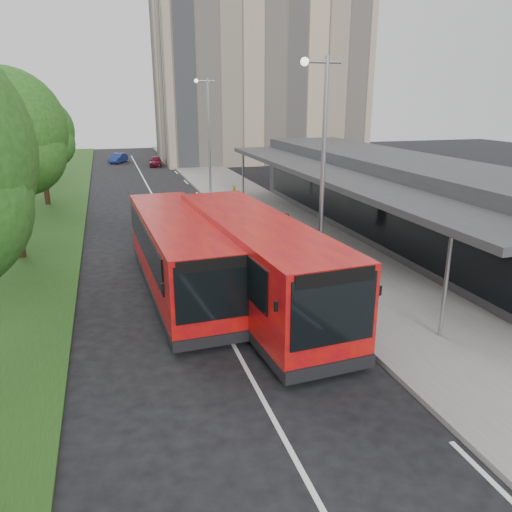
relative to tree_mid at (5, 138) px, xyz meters
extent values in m
plane|color=black|center=(7.01, -9.05, -5.25)|extent=(120.00, 120.00, 0.00)
cube|color=slate|center=(13.01, 10.95, -5.17)|extent=(5.00, 80.00, 0.15)
cube|color=#1D4215|center=(0.01, 10.95, -5.20)|extent=(5.00, 80.00, 0.10)
cube|color=silver|center=(7.01, 5.95, -5.24)|extent=(0.12, 70.00, 0.01)
cube|color=silver|center=(10.31, -17.05, -5.24)|extent=(0.12, 2.00, 0.01)
cube|color=silver|center=(10.31, -11.05, -5.24)|extent=(0.12, 2.00, 0.01)
cube|color=silver|center=(10.31, -5.05, -5.24)|extent=(0.12, 2.00, 0.01)
cube|color=silver|center=(10.31, 0.95, -5.24)|extent=(0.12, 2.00, 0.01)
cube|color=silver|center=(10.31, 6.95, -5.24)|extent=(0.12, 2.00, 0.01)
cube|color=silver|center=(10.31, 12.95, -5.24)|extent=(0.12, 2.00, 0.01)
cube|color=silver|center=(10.31, 18.95, -5.24)|extent=(0.12, 2.00, 0.01)
cube|color=silver|center=(10.31, 24.95, -5.24)|extent=(0.12, 2.00, 0.01)
cube|color=silver|center=(10.31, 30.95, -5.24)|extent=(0.12, 2.00, 0.01)
cube|color=silver|center=(10.31, 36.95, -5.24)|extent=(0.12, 2.00, 0.01)
cube|color=tan|center=(21.01, 32.95, 3.75)|extent=(22.00, 12.00, 18.00)
cube|color=#303032|center=(18.01, -1.05, -3.25)|extent=(5.00, 26.00, 4.00)
cube|color=black|center=(15.49, -1.05, -3.65)|extent=(0.06, 24.00, 2.20)
cube|color=#303032|center=(14.21, -1.05, -1.95)|extent=(2.80, 26.00, 0.25)
cylinder|color=gray|center=(12.91, -12.05, -3.60)|extent=(0.12, 0.12, 3.30)
cylinder|color=gray|center=(12.91, 9.95, -3.60)|extent=(0.12, 0.12, 3.30)
cylinder|color=#382116|center=(0.01, -0.05, -3.26)|extent=(0.36, 0.36, 3.97)
sphere|color=#1C4A13|center=(0.01, -0.05, 0.35)|extent=(5.05, 5.05, 5.05)
sphere|color=#1C4A13|center=(0.61, -0.45, -0.55)|extent=(3.61, 3.61, 3.61)
cylinder|color=#382116|center=(0.01, 11.95, -3.53)|extent=(0.36, 0.36, 3.43)
sphere|color=#1C4A13|center=(0.01, 11.95, -0.42)|extent=(4.36, 4.36, 4.36)
sphere|color=#1C4A13|center=(0.61, 11.55, -1.20)|extent=(3.11, 3.11, 3.11)
sphere|color=#1C4A13|center=(-0.49, 12.45, -0.96)|extent=(3.43, 3.43, 3.43)
cylinder|color=gray|center=(11.21, -7.05, -1.10)|extent=(0.16, 0.16, 8.00)
cylinder|color=gray|center=(11.01, -7.05, 2.70)|extent=(1.40, 0.10, 0.10)
sphere|color=silver|center=(10.41, -7.05, 2.70)|extent=(0.28, 0.28, 0.28)
cylinder|color=gray|center=(11.21, 12.95, -1.10)|extent=(0.16, 0.16, 8.00)
cylinder|color=gray|center=(11.01, 12.95, 2.70)|extent=(1.40, 0.10, 0.10)
sphere|color=silver|center=(10.41, 12.95, 2.70)|extent=(0.28, 0.28, 0.28)
cube|color=red|center=(8.45, -7.99, -3.56)|extent=(3.29, 10.74, 2.67)
cube|color=black|center=(8.45, -7.99, -4.86)|extent=(3.32, 10.76, 0.30)
cube|color=black|center=(8.84, -13.28, -3.28)|extent=(2.26, 0.22, 1.76)
cube|color=black|center=(8.06, -2.69, -3.13)|extent=(2.21, 0.21, 1.31)
cube|color=black|center=(7.15, -7.78, -3.08)|extent=(0.72, 9.05, 1.21)
cube|color=black|center=(9.70, -7.59, -3.08)|extent=(0.72, 9.05, 1.21)
cube|color=black|center=(8.84, -13.29, -4.84)|extent=(2.52, 0.27, 0.35)
cube|color=black|center=(8.84, -13.29, -2.42)|extent=(2.11, 0.20, 0.35)
cube|color=black|center=(7.42, -13.17, -3.03)|extent=(0.09, 0.09, 0.25)
cube|color=black|center=(10.23, -12.96, -3.03)|extent=(0.09, 0.09, 0.25)
cylinder|color=black|center=(7.65, -11.48, -4.79)|extent=(0.37, 0.93, 0.91)
cylinder|color=black|center=(9.76, -11.33, -4.79)|extent=(0.37, 0.93, 0.91)
cylinder|color=black|center=(7.14, -4.65, -4.79)|extent=(0.37, 0.93, 0.91)
cylinder|color=black|center=(9.25, -4.49, -4.79)|extent=(0.37, 0.93, 0.91)
cube|color=red|center=(6.19, -5.99, -3.68)|extent=(2.76, 9.91, 2.48)
cube|color=black|center=(6.19, -5.99, -4.89)|extent=(2.79, 9.93, 0.28)
cube|color=black|center=(6.40, -10.92, -3.42)|extent=(2.10, 0.14, 1.64)
cube|color=black|center=(5.97, -1.07, -3.28)|extent=(2.06, 0.14, 1.22)
cube|color=black|center=(4.99, -5.76, -3.23)|extent=(0.42, 8.41, 1.12)
cube|color=black|center=(7.36, -5.66, -3.23)|extent=(0.42, 8.41, 1.12)
cube|color=black|center=(6.40, -10.93, -4.87)|extent=(2.34, 0.18, 0.33)
cube|color=black|center=(6.40, -10.93, -2.63)|extent=(1.96, 0.13, 0.33)
cube|color=black|center=(5.08, -10.77, -3.19)|extent=(0.08, 0.08, 0.23)
cube|color=black|center=(7.70, -10.65, -3.19)|extent=(0.08, 0.08, 0.23)
cylinder|color=black|center=(5.34, -9.21, -4.82)|extent=(0.32, 0.85, 0.84)
cylinder|color=black|center=(7.31, -9.13, -4.82)|extent=(0.32, 0.85, 0.84)
cylinder|color=black|center=(5.07, -2.86, -4.82)|extent=(0.32, 0.85, 0.84)
cylinder|color=black|center=(7.03, -2.77, -4.82)|extent=(0.32, 0.85, 0.84)
cylinder|color=#312014|center=(12.60, 0.63, -4.64)|extent=(0.59, 0.59, 0.90)
cylinder|color=yellow|center=(12.21, 9.77, -4.62)|extent=(0.20, 0.20, 0.95)
imported|color=maroon|center=(8.91, 30.22, -4.73)|extent=(1.57, 3.14, 1.03)
imported|color=navy|center=(5.28, 34.16, -4.73)|extent=(2.30, 3.30, 1.03)
camera|label=1|loc=(3.93, -23.23, 1.58)|focal=35.00mm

